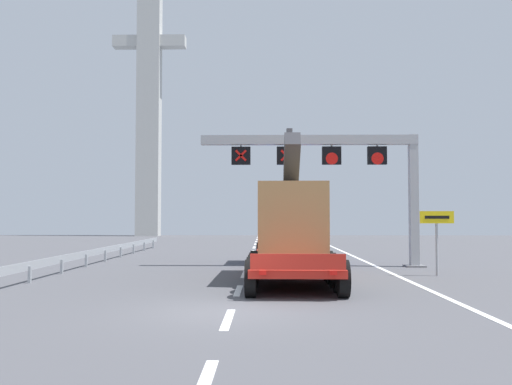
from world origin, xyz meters
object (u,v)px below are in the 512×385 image
heavy_haul_truck_red (289,225)px  bridge_pylon_distant (149,76)px  overhead_lane_gantry (338,161)px  exit_sign_yellow (437,227)px

heavy_haul_truck_red → bridge_pylon_distant: bridge_pylon_distant is taller
overhead_lane_gantry → bridge_pylon_distant: bearing=113.5°
heavy_haul_truck_red → exit_sign_yellow: (5.84, -1.51, -0.06)m
overhead_lane_gantry → exit_sign_yellow: (3.40, -4.02, -3.08)m
overhead_lane_gantry → bridge_pylon_distant: (-17.87, 41.15, 14.84)m
exit_sign_yellow → bridge_pylon_distant: size_ratio=0.07×
overhead_lane_gantry → exit_sign_yellow: size_ratio=4.09×
exit_sign_yellow → heavy_haul_truck_red: bearing=165.5°
overhead_lane_gantry → heavy_haul_truck_red: overhead_lane_gantry is taller
bridge_pylon_distant → overhead_lane_gantry: bearing=-66.5°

